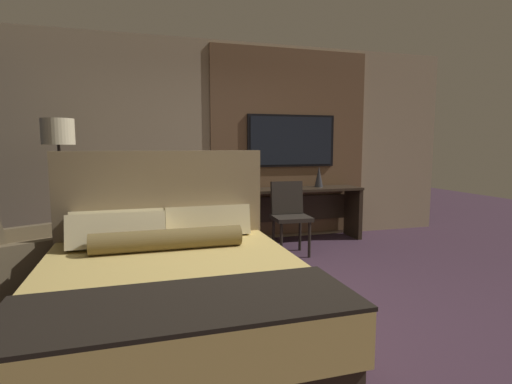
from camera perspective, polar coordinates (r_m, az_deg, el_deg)
ground_plane at (r=3.45m, az=4.04°, el=-16.86°), size 16.00×16.00×0.00m
wall_back_tv_panel at (r=5.69m, az=-3.82°, el=6.95°), size 7.20×0.09×2.80m
bed at (r=3.04m, az=-11.89°, el=-13.54°), size 1.89×2.13×1.33m
desk at (r=5.78m, az=5.72°, el=-1.81°), size 1.88×0.49×0.77m
tv at (r=5.89m, az=5.10°, el=7.30°), size 1.34×0.04×0.75m
desk_chair at (r=5.08m, az=4.75°, el=-2.62°), size 0.47×0.47×0.92m
armchair_by_window at (r=4.46m, az=-29.57°, el=-8.74°), size 1.14×1.16×0.77m
floor_lamp at (r=4.85m, az=-26.38°, el=6.19°), size 0.34×0.34×1.66m
vase_tall at (r=5.90m, az=8.97°, el=2.18°), size 0.12×0.12×0.30m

